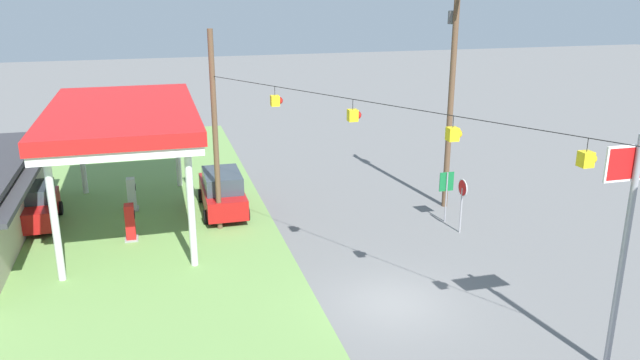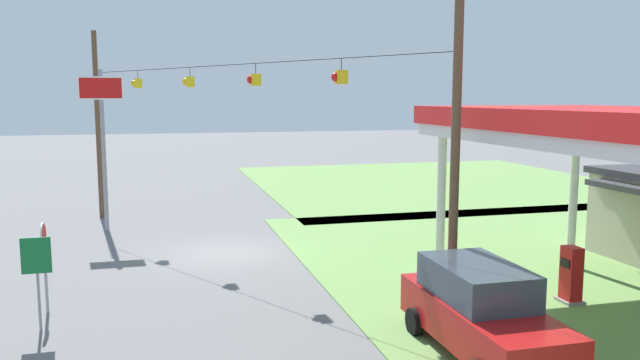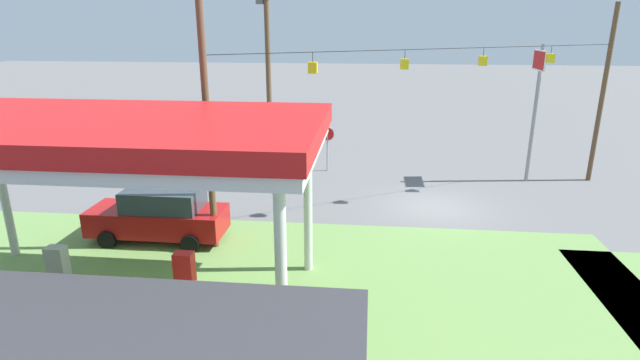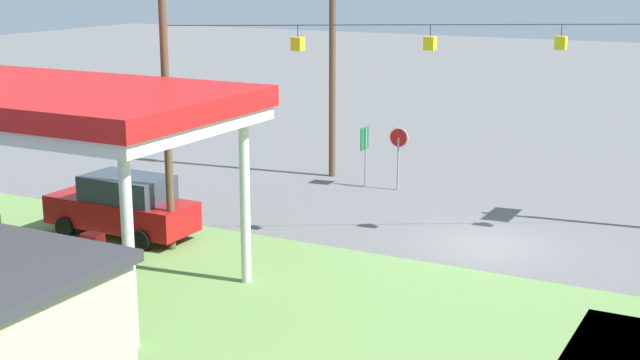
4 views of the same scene
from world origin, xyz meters
name	(u,v)px [view 2 (image 2 of 4)]	position (x,y,z in m)	size (l,w,h in m)	color
ground_plane	(225,253)	(0.00, 0.00, 0.00)	(160.00, 160.00, 0.00)	slate
grass_verge_opposite_corner	(434,182)	(-16.00, 16.00, 0.02)	(24.00, 24.00, 0.04)	#6B934C
gas_station_canopy	(632,129)	(10.18, 8.86, 5.02)	(11.95, 6.29, 5.53)	silver
fuel_pump_near	(571,277)	(8.22, 8.86, 0.78)	(0.71, 0.56, 1.64)	gray
car_at_pumps_front	(480,311)	(10.79, 4.59, 1.04)	(5.10, 2.13, 2.07)	#AD1414
stop_sign_roadside	(44,247)	(5.31, -5.32, 1.81)	(0.80, 0.08, 2.50)	#99999E
stop_sign_overhead	(102,121)	(-5.19, -4.53, 4.78)	(0.22, 1.82, 6.96)	gray
route_sign	(37,265)	(6.73, -5.27, 1.71)	(0.10, 0.70, 2.40)	gray
signal_span_gantry	(222,124)	(0.00, -0.01, 4.84)	(17.34, 10.24, 8.88)	brown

